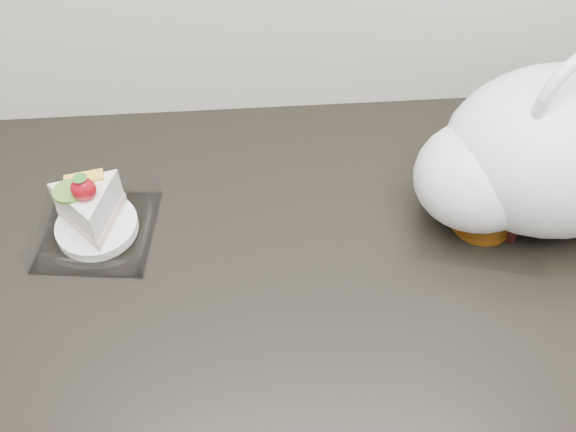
# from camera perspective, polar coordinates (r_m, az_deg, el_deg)

# --- Properties ---
(counter) EXTENTS (2.04, 0.64, 0.90)m
(counter) POSITION_cam_1_polar(r_m,az_deg,el_deg) (1.33, 3.30, -14.19)
(counter) COLOR black
(counter) RESTS_ON ground
(cake_tray) EXTENTS (0.18, 0.18, 0.13)m
(cake_tray) POSITION_cam_1_polar(r_m,az_deg,el_deg) (0.97, -16.88, -0.10)
(cake_tray) COLOR white
(cake_tray) RESTS_ON counter
(mooncake_wrap) EXTENTS (0.22, 0.21, 0.04)m
(mooncake_wrap) POSITION_cam_1_polar(r_m,az_deg,el_deg) (1.00, 16.99, -0.01)
(mooncake_wrap) COLOR white
(mooncake_wrap) RESTS_ON counter
(plastic_bag) EXTENTS (0.42, 0.34, 0.30)m
(plastic_bag) POSITION_cam_1_polar(r_m,az_deg,el_deg) (0.97, 21.64, 5.08)
(plastic_bag) COLOR white
(plastic_bag) RESTS_ON counter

